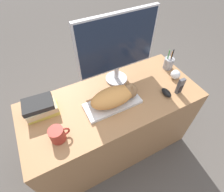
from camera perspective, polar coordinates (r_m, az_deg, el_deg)
name	(u,v)px	position (r m, az deg, el deg)	size (l,w,h in m)	color
ground_plane	(127,169)	(1.84, 4.82, -22.57)	(12.00, 12.00, 0.00)	#4C4742
desk	(112,125)	(1.63, 0.15, -9.45)	(1.40, 0.61, 0.72)	#9E7047
keyboard	(113,104)	(1.29, 0.20, -2.48)	(0.42, 0.18, 0.02)	silver
cat	(116,96)	(1.25, 1.33, 0.09)	(0.36, 0.17, 0.13)	#D18C47
monitor	(117,46)	(1.29, 1.77, 16.02)	(0.62, 0.18, 0.56)	#B7B7BC
computer_mouse	(166,93)	(1.42, 17.31, 1.08)	(0.05, 0.10, 0.04)	black
coffee_mug	(58,134)	(1.16, -17.33, -11.91)	(0.13, 0.10, 0.10)	#9E2D23
pen_cup	(169,63)	(1.65, 17.97, 10.20)	(0.08, 0.08, 0.20)	#939399
baseball	(175,75)	(1.57, 20.00, 6.60)	(0.08, 0.08, 0.08)	silver
phone	(180,86)	(1.43, 21.39, 2.98)	(0.05, 0.03, 0.14)	#4C4C51
book_stack	(41,108)	(1.31, -22.26, -3.68)	(0.23, 0.16, 0.12)	#CCC14C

